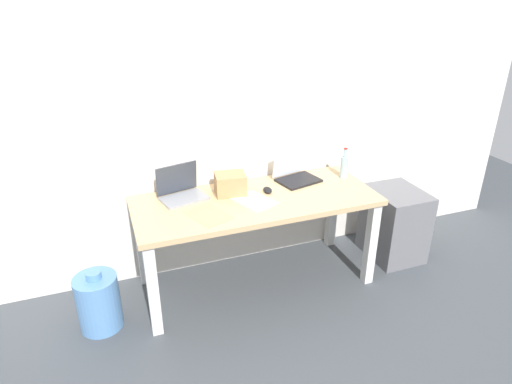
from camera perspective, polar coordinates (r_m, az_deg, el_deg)
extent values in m
plane|color=#42474C|center=(3.56, 0.00, -11.37)|extent=(8.00, 8.00, 0.00)
cube|color=silver|center=(3.36, -2.52, 11.01)|extent=(5.20, 0.08, 2.60)
cube|color=tan|center=(3.19, 0.00, -1.14)|extent=(1.75, 0.72, 0.04)
cube|color=silver|center=(2.98, -13.12, -12.21)|extent=(0.07, 0.07, 0.69)
cube|color=silver|center=(3.48, 14.53, -6.44)|extent=(0.07, 0.07, 0.69)
cube|color=silver|center=(3.48, -14.55, -6.49)|extent=(0.07, 0.07, 0.69)
cube|color=silver|center=(3.92, 9.73, -2.24)|extent=(0.07, 0.07, 0.69)
cube|color=gray|center=(3.20, -9.21, -0.84)|extent=(0.35, 0.27, 0.02)
cube|color=#333842|center=(3.24, -10.17, 1.73)|extent=(0.31, 0.11, 0.22)
cube|color=black|center=(3.47, 5.48, 1.49)|extent=(0.35, 0.29, 0.02)
cube|color=white|center=(3.51, 4.36, 3.90)|extent=(0.31, 0.11, 0.22)
cylinder|color=#99B7C1|center=(3.57, 11.25, 3.12)|extent=(0.06, 0.06, 0.17)
cylinder|color=#99B7C1|center=(3.53, 11.42, 4.92)|extent=(0.02, 0.02, 0.07)
cylinder|color=#B21E19|center=(3.51, 11.47, 5.49)|extent=(0.03, 0.03, 0.01)
ellipsoid|color=black|center=(3.28, 1.50, 0.27)|extent=(0.07, 0.10, 0.03)
cube|color=tan|center=(3.24, -3.31, 1.06)|extent=(0.24, 0.21, 0.15)
cube|color=#F4E06B|center=(2.97, -6.13, -2.93)|extent=(0.30, 0.35, 0.00)
cube|color=white|center=(3.14, -0.20, -1.15)|extent=(0.30, 0.35, 0.00)
cylinder|color=#598CC6|center=(3.23, -19.59, -13.21)|extent=(0.28, 0.28, 0.39)
cylinder|color=#598CC6|center=(3.10, -20.17, -10.01)|extent=(0.10, 0.10, 0.05)
cube|color=slate|center=(3.91, 17.33, -3.90)|extent=(0.40, 0.48, 0.60)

